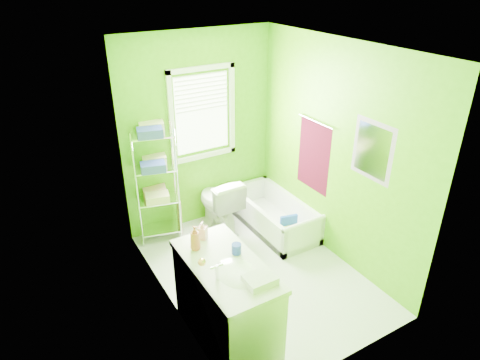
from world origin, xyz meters
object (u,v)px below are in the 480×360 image
bathtub (275,219)px  vanity (227,299)px  toilet (219,203)px  wire_shelf_unit (156,172)px

bathtub → vanity: bearing=-137.8°
toilet → wire_shelf_unit: wire_shelf_unit is taller
toilet → bathtub: bearing=148.6°
bathtub → vanity: size_ratio=1.17×
bathtub → toilet: toilet is taller
toilet → wire_shelf_unit: (-0.77, 0.19, 0.57)m
toilet → wire_shelf_unit: size_ratio=0.50×
bathtub → vanity: (-1.49, -1.35, 0.33)m
toilet → vanity: bearing=64.4°
bathtub → vanity: 2.04m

